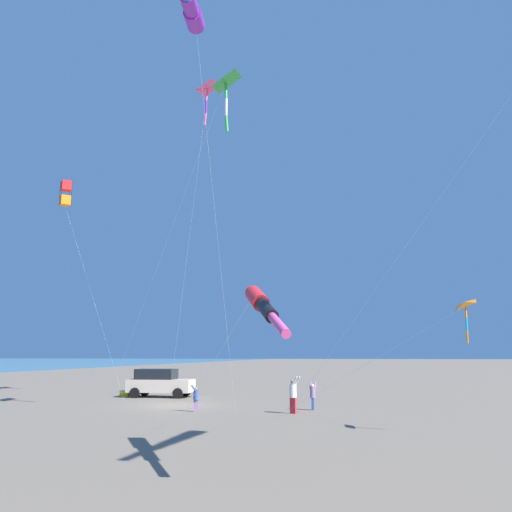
# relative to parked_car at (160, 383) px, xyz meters

# --- Properties ---
(ground_plane) EXTENTS (600.00, 600.00, 0.00)m
(ground_plane) POSITION_rel_parked_car_xyz_m (-2.95, 5.32, -0.95)
(ground_plane) COLOR #756654
(parked_car) EXTENTS (4.37, 2.21, 1.85)m
(parked_car) POSITION_rel_parked_car_xyz_m (0.00, 0.00, 0.00)
(parked_car) COLOR beige
(parked_car) RESTS_ON ground_plane
(cooler_box) EXTENTS (0.62, 0.42, 0.42)m
(cooler_box) POSITION_rel_parked_car_xyz_m (2.50, -0.08, -0.74)
(cooler_box) COLOR yellow
(cooler_box) RESTS_ON ground_plane
(person_adult_flyer) EXTENTS (0.62, 0.53, 1.77)m
(person_adult_flyer) POSITION_rel_parked_car_xyz_m (-10.06, 8.32, 0.01)
(person_adult_flyer) COLOR #B72833
(person_adult_flyer) RESTS_ON ground_plane
(person_child_green_jacket) EXTENTS (0.33, 0.42, 1.43)m
(person_child_green_jacket) POSITION_rel_parked_car_xyz_m (-10.84, 6.47, -0.17)
(person_child_green_jacket) COLOR #335199
(person_child_green_jacket) RESTS_ON ground_plane
(person_child_grey_jacket) EXTENTS (0.44, 0.37, 1.31)m
(person_child_grey_jacket) POSITION_rel_parked_car_xyz_m (-5.15, 8.40, -0.24)
(person_child_grey_jacket) COLOR #8E6B9E
(person_child_grey_jacket) RESTS_ON ground_plane
(kite_windsock_checkered_midright) EXTENTS (1.20, 13.08, 15.27)m
(kite_windsock_checkered_midright) POSITION_rel_parked_car_xyz_m (-7.90, 18.86, 13.93)
(kite_windsock_checkered_midright) COLOR purple
(kite_windsock_checkered_midright) RESTS_ON ground_plane
(kite_box_small_distant) EXTENTS (1.41, 6.78, 12.19)m
(kite_box_small_distant) POSITION_rel_parked_car_xyz_m (2.23, 9.25, 10.54)
(kite_box_small_distant) COLOR red
(kite_box_small_distant) RESTS_ON ground_plane
(kite_windsock_yellow_midlevel) EXTENTS (6.87, 13.36, 4.93)m
(kite_windsock_yellow_midlevel) POSITION_rel_parked_car_xyz_m (-10.74, 20.48, 3.24)
(kite_windsock_yellow_midlevel) COLOR red
(kite_windsock_yellow_midlevel) RESTS_ON ground_plane
(kite_delta_long_streamer_left) EXTENTS (7.99, 8.46, 4.86)m
(kite_delta_long_streamer_left) POSITION_rel_parked_car_xyz_m (-17.13, 14.37, 3.62)
(kite_delta_long_streamer_left) COLOR orange
(kite_delta_long_streamer_left) RESTS_ON ground_plane
(kite_delta_orange_high_right) EXTENTS (10.89, 9.87, 17.19)m
(kite_delta_orange_high_right) POSITION_rel_parked_car_xyz_m (-6.94, 10.20, 15.71)
(kite_delta_orange_high_right) COLOR green
(kite_delta_orange_high_right) RESTS_ON ground_plane
(kite_delta_red_high_left) EXTENTS (4.29, 4.29, 21.71)m
(kite_delta_red_high_left) POSITION_rel_parked_car_xyz_m (-3.33, 1.25, 20.33)
(kite_delta_red_high_left) COLOR #EF4C93
(kite_delta_red_high_left) RESTS_ON ground_plane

